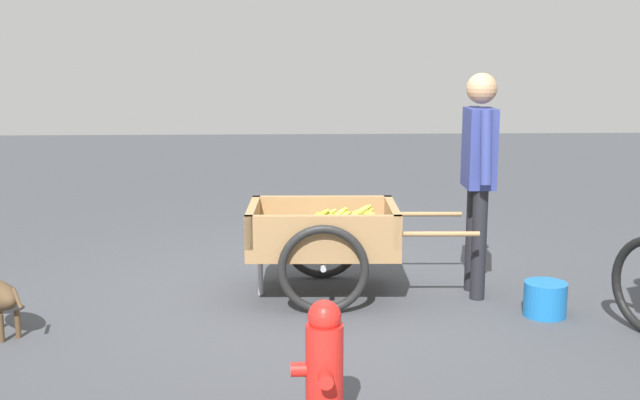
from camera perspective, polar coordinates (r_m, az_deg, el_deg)
ground_plane at (r=5.73m, az=-0.13°, el=-7.53°), size 24.00×24.00×0.00m
fruit_cart at (r=5.78m, az=0.30°, el=-2.85°), size 1.68×0.96×0.70m
vendor_person at (r=5.80m, az=11.65°, el=2.64°), size 0.22×0.56×1.66m
fire_hydrant at (r=3.73m, az=0.29°, el=-12.34°), size 0.25×0.25×0.67m
plastic_bucket at (r=5.63m, az=16.29°, el=-7.04°), size 0.30×0.30×0.24m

